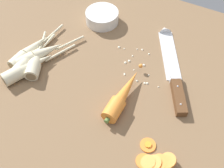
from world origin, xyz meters
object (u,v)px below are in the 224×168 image
object	(u,v)px
chefs_knife	(172,64)
carrot_slice_stray_near	(148,145)
whole_carrot	(122,96)
parsnip_mid_right	(30,51)
parsnip_mid_left	(28,67)
carrot_slice_stack	(156,162)
parsnip_front	(36,60)
prep_bowl	(102,17)
parsnip_back	(40,55)
parsnip_outer	(30,59)

from	to	relation	value
chefs_knife	carrot_slice_stray_near	bearing A→B (deg)	-81.37
whole_carrot	parsnip_mid_right	size ratio (longest dim) A/B	0.93
parsnip_mid_left	carrot_slice_stack	distance (cm)	43.89
parsnip_front	prep_bowl	bearing A→B (deg)	73.79
parsnip_back	prep_bowl	distance (cm)	25.07
parsnip_mid_left	parsnip_outer	xyz separation A→B (cm)	(-1.71, 2.90, 0.00)
carrot_slice_stack	parsnip_mid_left	bearing A→B (deg)	168.85
prep_bowl	parsnip_outer	bearing A→B (deg)	-109.63
carrot_slice_stray_near	whole_carrot	bearing A→B (deg)	142.26
parsnip_mid_left	prep_bowl	distance (cm)	30.42
carrot_slice_stack	carrot_slice_stray_near	distance (cm)	4.78
parsnip_mid_right	carrot_slice_stack	xyz separation A→B (cm)	(46.67, -13.79, -1.01)
parsnip_back	carrot_slice_stray_near	size ratio (longest dim) A/B	5.47
parsnip_front	carrot_slice_stray_near	distance (cm)	40.42
whole_carrot	carrot_slice_stray_near	xyz separation A→B (cm)	(11.42, -8.84, -1.74)
parsnip_mid_right	parsnip_outer	distance (cm)	3.07
parsnip_mid_left	parsnip_mid_right	xyz separation A→B (cm)	(-3.62, 5.31, 0.00)
chefs_knife	prep_bowl	bearing A→B (deg)	164.53
prep_bowl	whole_carrot	bearing A→B (deg)	-51.55
parsnip_back	parsnip_mid_right	bearing A→B (deg)	-174.78
parsnip_front	chefs_knife	bearing A→B (deg)	27.54
parsnip_front	parsnip_mid_left	xyz separation A→B (cm)	(-0.14, -3.25, -0.00)
prep_bowl	carrot_slice_stray_near	bearing A→B (deg)	-47.35
parsnip_mid_left	parsnip_mid_right	distance (cm)	6.42
parsnip_front	carrot_slice_stray_near	world-z (taller)	parsnip_front
parsnip_front	parsnip_outer	distance (cm)	1.88
parsnip_mid_right	parsnip_outer	xyz separation A→B (cm)	(1.91, -2.41, 0.00)
parsnip_front	parsnip_back	xyz separation A→B (cm)	(-0.28, 2.37, -0.00)
carrot_slice_stray_near	parsnip_front	bearing A→B (deg)	167.92
parsnip_mid_right	parsnip_mid_left	bearing A→B (deg)	-55.70
parsnip_back	carrot_slice_stray_near	world-z (taller)	parsnip_back
parsnip_back	prep_bowl	bearing A→B (deg)	71.65
chefs_knife	carrot_slice_stack	size ratio (longest dim) A/B	3.64
parsnip_mid_left	parsnip_back	size ratio (longest dim) A/B	1.07
whole_carrot	parsnip_mid_right	bearing A→B (deg)	177.01
prep_bowl	parsnip_back	bearing A→B (deg)	-108.35
parsnip_front	parsnip_mid_left	distance (cm)	3.26
chefs_knife	prep_bowl	size ratio (longest dim) A/B	2.91
parsnip_back	whole_carrot	bearing A→B (deg)	-3.99
chefs_knife	carrot_slice_stray_near	distance (cm)	27.22
parsnip_outer	carrot_slice_stray_near	world-z (taller)	parsnip_outer
whole_carrot	prep_bowl	distance (cm)	32.90
parsnip_mid_right	carrot_slice_stray_near	distance (cm)	44.53
parsnip_mid_left	parsnip_front	bearing A→B (deg)	87.57
whole_carrot	parsnip_outer	bearing A→B (deg)	-178.57
chefs_knife	parsnip_back	world-z (taller)	parsnip_back
carrot_slice_stack	prep_bowl	bearing A→B (deg)	132.97
carrot_slice_stack	parsnip_mid_right	bearing A→B (deg)	163.54
parsnip_outer	carrot_slice_stack	bearing A→B (deg)	-14.27
chefs_knife	parsnip_front	bearing A→B (deg)	-152.46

